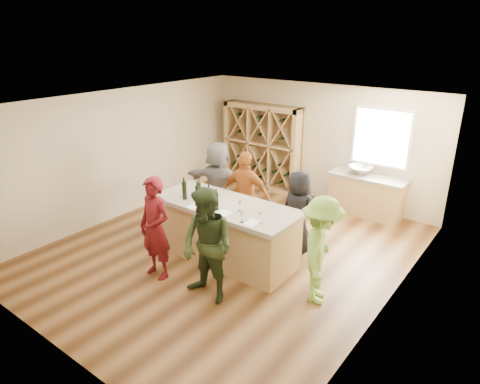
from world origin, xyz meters
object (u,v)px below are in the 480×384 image
Objects in this scene: wine_bottle_e at (209,197)px; person_near_left at (155,228)px; sink at (360,170)px; person_server at (321,251)px; wine_bottle_f at (216,202)px; person_far_mid at (246,195)px; wine_bottle_a at (184,189)px; person_near_right at (208,246)px; person_far_right at (298,212)px; wine_bottle_c at (199,190)px; wine_bottle_d at (197,194)px; wine_rack at (262,147)px; tasting_counter_base at (226,233)px; wine_bottle_b at (184,191)px; person_far_left at (219,183)px.

person_near_left reaches higher than wine_bottle_e.
person_server is (0.90, -3.62, -0.16)m from sink.
person_server is 5.71× the size of wine_bottle_f.
person_far_mid is at bearing 91.81° from wine_bottle_e.
wine_bottle_e is (0.60, 0.01, 0.00)m from wine_bottle_a.
person_near_right is 2.24m from person_far_right.
wine_bottle_d is (0.10, -0.16, 0.01)m from wine_bottle_c.
person_far_mid reaches higher than wine_bottle_a.
wine_rack is 0.85× the size of tasting_counter_base.
sink is at bearing 65.30° from wine_bottle_c.
wine_rack is 6.63× the size of wine_bottle_b.
wine_bottle_f is at bearing 125.08° from person_near_right.
person_near_left is (-0.55, -1.17, 0.39)m from tasting_counter_base.
person_server is 0.95× the size of person_far_left.
person_near_right is 6.07× the size of wine_bottle_f.
sink is at bearing -145.84° from person_far_left.
person_far_right is at bearing 58.39° from wine_bottle_f.
wine_bottle_f is at bearing -7.11° from wine_bottle_a.
person_far_left is (0.51, -2.40, -0.20)m from wine_rack.
person_server is 1.96m from wine_bottle_f.
tasting_counter_base is 8.67× the size of wine_bottle_f.
wine_bottle_e is at bearing -69.28° from wine_rack.
person_far_right reaches higher than wine_bottle_f.
person_near_right is (2.22, -4.69, -0.19)m from wine_rack.
person_server is at bearing -76.04° from sink.
wine_bottle_a is at bearing 172.89° from wine_bottle_f.
wine_bottle_b is at bearing 92.85° from person_far_left.
wine_bottle_a is 0.99× the size of wine_bottle_c.
person_near_right reaches higher than wine_bottle_d.
wine_bottle_a is 1.07m from person_near_left.
wine_bottle_e is 1.63m from person_far_left.
person_near_right is (1.15, -1.09, -0.31)m from wine_bottle_c.
person_far_mid is at bearing 15.20° from person_far_right.
person_server is (2.79, 0.04, -0.36)m from wine_bottle_a.
wine_bottle_e is at bearing -19.64° from wine_bottle_c.
wine_bottle_c is at bearing -173.42° from tasting_counter_base.
person_far_left is at bearing 105.49° from wine_bottle_b.
wine_bottle_d is 0.19× the size of person_far_right.
wine_bottle_b is 0.21× the size of person_far_right.
wine_bottle_c is 1.01× the size of wine_bottle_e.
person_near_right is at bearing -41.61° from wine_bottle_d.
wine_bottle_b is 0.51m from wine_bottle_e.
wine_rack is at bearing -34.37° from person_far_right.
person_far_right is (-1.08, 1.21, -0.07)m from person_server.
person_far_left is (-1.71, 2.29, -0.01)m from person_near_right.
person_far_right is (0.89, 1.06, 0.29)m from tasting_counter_base.
wine_bottle_a is 0.16× the size of person_server.
wine_bottle_a is at bearing 54.60° from person_far_mid.
sink is 0.30× the size of person_near_right.
person_far_left reaches higher than wine_bottle_e.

